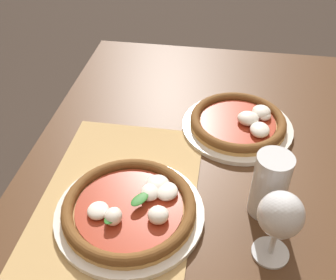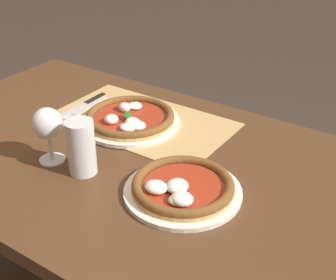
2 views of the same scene
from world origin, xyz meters
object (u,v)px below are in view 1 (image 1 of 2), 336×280
Objects in this scene: pizza_near at (130,208)px; wine_glass at (280,217)px; pizza_far at (239,123)px; pint_glass at (270,186)px.

wine_glass is at bearing 80.41° from pizza_near.
pizza_far is 0.39m from wine_glass.
pizza_near is 0.28m from pint_glass.
wine_glass is at bearing 10.11° from pizza_far.
pizza_far is 0.28m from pint_glass.
wine_glass reaches higher than pizza_near.
pizza_near is at bearing -77.49° from pint_glass.
pint_glass is (-0.06, 0.27, 0.05)m from pizza_near.
pint_glass is (0.26, 0.06, 0.05)m from pizza_far.
pizza_far is 1.97× the size of pint_glass.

